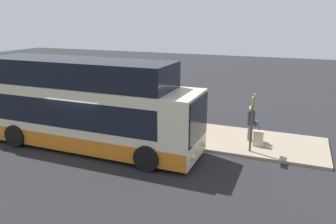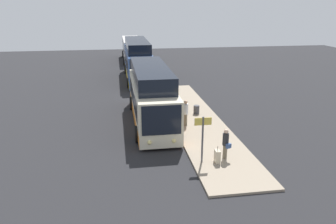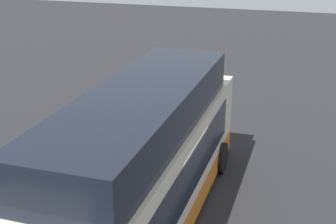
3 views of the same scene
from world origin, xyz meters
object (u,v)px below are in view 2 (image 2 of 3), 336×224
(bus_lead, at_px, (151,98))
(trash_bin, at_px, (196,110))
(bus_third, at_px, (132,50))
(passenger_waiting, at_px, (226,142))
(suitcase, at_px, (217,156))
(sign_post, at_px, (203,133))
(passenger_boarding, at_px, (186,112))
(bus_second, at_px, (138,62))

(bus_lead, height_order, trash_bin, bus_lead)
(bus_third, distance_m, passenger_waiting, 33.70)
(passenger_waiting, height_order, suitcase, passenger_waiting)
(sign_post, xyz_separation_m, trash_bin, (-7.77, 1.60, -1.29))
(bus_third, bearing_deg, passenger_boarding, 4.34)
(passenger_boarding, distance_m, sign_post, 5.50)
(bus_lead, distance_m, bus_second, 14.09)
(passenger_boarding, relative_size, sign_post, 0.71)
(bus_second, xyz_separation_m, trash_bin, (13.29, 3.49, -1.47))
(passenger_boarding, height_order, passenger_waiting, passenger_boarding)
(passenger_waiting, xyz_separation_m, trash_bin, (-7.58, 0.27, -0.60))
(bus_lead, relative_size, bus_third, 1.00)
(passenger_waiting, distance_m, suitcase, 0.92)
(trash_bin, bearing_deg, sign_post, -11.66)
(passenger_waiting, bearing_deg, bus_lead, -84.66)
(passenger_waiting, xyz_separation_m, suitcase, (0.43, -0.57, -0.57))
(bus_third, bearing_deg, bus_lead, 0.00)
(bus_lead, relative_size, trash_bin, 15.86)
(bus_second, relative_size, suitcase, 12.13)
(sign_post, bearing_deg, bus_lead, -164.87)
(sign_post, bearing_deg, suitcase, 72.41)
(suitcase, bearing_deg, bus_lead, -159.83)
(bus_third, relative_size, trash_bin, 15.94)
(passenger_boarding, relative_size, trash_bin, 2.76)
(bus_third, xyz_separation_m, passenger_waiting, (33.54, 3.22, -0.54))
(bus_lead, relative_size, bus_second, 0.90)
(suitcase, distance_m, trash_bin, 8.05)
(bus_third, xyz_separation_m, sign_post, (33.73, 1.89, 0.15))
(bus_third, distance_m, sign_post, 33.78)
(suitcase, relative_size, trash_bin, 1.45)
(passenger_waiting, bearing_deg, trash_bin, -112.08)
(passenger_boarding, bearing_deg, sign_post, 36.59)
(suitcase, xyz_separation_m, trash_bin, (-8.01, 0.84, -0.03))
(suitcase, xyz_separation_m, sign_post, (-0.24, -0.77, 1.26))
(bus_lead, distance_m, passenger_waiting, 7.55)
(bus_second, height_order, suitcase, bus_second)
(bus_second, bearing_deg, bus_lead, -0.00)
(bus_second, bearing_deg, bus_third, -180.00)
(trash_bin, bearing_deg, suitcase, -5.97)
(passenger_waiting, bearing_deg, passenger_boarding, -98.51)
(bus_third, distance_m, passenger_boarding, 28.35)
(bus_third, relative_size, suitcase, 10.99)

